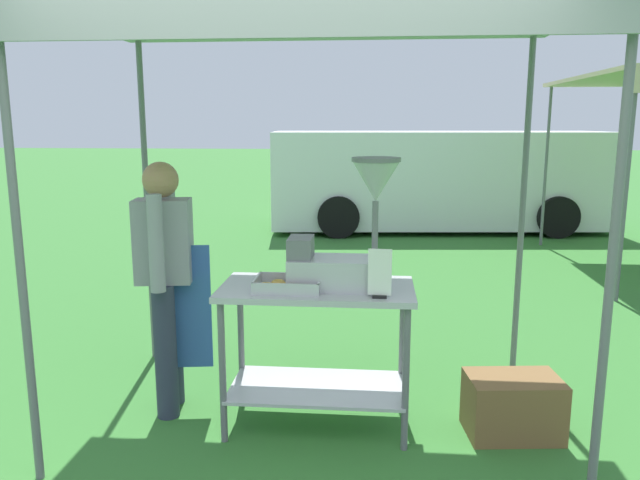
{
  "coord_description": "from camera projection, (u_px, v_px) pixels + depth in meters",
  "views": [
    {
      "loc": [
        0.43,
        -2.47,
        1.84
      ],
      "look_at": [
        0.09,
        1.23,
        1.13
      ],
      "focal_mm": 34.34,
      "sensor_mm": 36.0,
      "label": 1
    }
  ],
  "objects": [
    {
      "name": "donut_fryer",
      "position": [
        348.0,
        239.0,
        3.53
      ],
      "size": [
        0.64,
        0.28,
        0.76
      ],
      "color": "#B7B7BC",
      "rests_on": "donut_cart"
    },
    {
      "name": "supply_crate",
      "position": [
        513.0,
        406.0,
        3.65
      ],
      "size": [
        0.58,
        0.41,
        0.36
      ],
      "color": "brown",
      "rests_on": "ground"
    },
    {
      "name": "stall_canopy",
      "position": [
        318.0,
        27.0,
        3.45
      ],
      "size": [
        3.0,
        1.92,
        2.48
      ],
      "color": "slate",
      "rests_on": "ground"
    },
    {
      "name": "menu_sign",
      "position": [
        380.0,
        277.0,
        3.37
      ],
      "size": [
        0.13,
        0.05,
        0.28
      ],
      "color": "black",
      "rests_on": "donut_cart"
    },
    {
      "name": "donut_tray",
      "position": [
        288.0,
        286.0,
        3.54
      ],
      "size": [
        0.38,
        0.27,
        0.07
      ],
      "color": "#B7B7BC",
      "rests_on": "donut_cart"
    },
    {
      "name": "donut_cart",
      "position": [
        317.0,
        326.0,
        3.68
      ],
      "size": [
        1.15,
        0.6,
        0.89
      ],
      "color": "#B7B7BC",
      "rests_on": "ground"
    },
    {
      "name": "ground_plane",
      "position": [
        344.0,
        255.0,
        8.67
      ],
      "size": [
        70.0,
        70.0,
        0.0
      ],
      "primitive_type": "plane",
      "color": "#33702D"
    },
    {
      "name": "van_white",
      "position": [
        439.0,
        178.0,
        10.72
      ],
      "size": [
        5.87,
        2.47,
        1.69
      ],
      "color": "white",
      "rests_on": "ground"
    },
    {
      "name": "vendor",
      "position": [
        166.0,
        275.0,
        3.84
      ],
      "size": [
        0.46,
        0.54,
        1.61
      ],
      "color": "#2D3347",
      "rests_on": "ground"
    }
  ]
}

